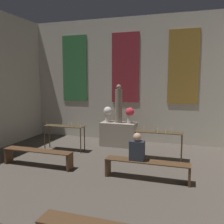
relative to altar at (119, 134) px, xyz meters
The scene contains 10 objects.
wall_back 2.25m from the altar, 90.00° to the left, with size 8.13×0.16×4.87m.
altar is the anchor object (origin of this frame).
statue 1.10m from the altar, ahead, with size 0.26×0.26×1.40m.
flower_vase_left 0.89m from the altar, behind, with size 0.32×0.32×0.57m.
flower_vase_right 0.89m from the altar, ahead, with size 0.32×0.32×0.57m.
candle_rack_left 2.02m from the altar, 144.21° to the right, with size 1.45×0.37×1.05m.
candle_rack_right 2.03m from the altar, 35.69° to the right, with size 1.45×0.37×1.07m.
pew_back_left 3.25m from the altar, 118.84° to the right, with size 2.09×0.36×0.47m.
pew_back_right 3.25m from the altar, 61.16° to the right, with size 2.09×0.36×0.47m.
person_seated 3.15m from the altar, 65.18° to the right, with size 0.36×0.24×0.69m.
Camera 1 is at (2.58, 1.83, 2.47)m, focal length 40.00 mm.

